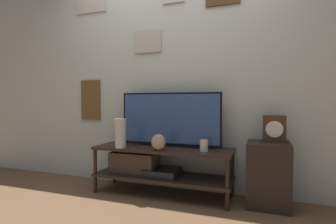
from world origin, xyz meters
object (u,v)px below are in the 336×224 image
Objects in this scene: vase_urn_stoneware at (158,142)px; vase_tall_ceramic at (120,133)px; candle_jar at (204,146)px; mantel_clock at (274,129)px; television at (170,119)px.

vase_tall_ceramic is (-0.43, 0.00, 0.07)m from vase_urn_stoneware.
mantel_clock reaches higher than candle_jar.
mantel_clock is (1.05, -0.00, -0.07)m from television.
mantel_clock is at bearing -0.12° from television.
television reaches higher than mantel_clock.
television is at bearing 158.77° from candle_jar.
television is 6.82× the size of vase_urn_stoneware.
mantel_clock is at bearing 9.73° from vase_tall_ceramic.
mantel_clock is at bearing 13.50° from vase_urn_stoneware.
television is 0.34m from vase_urn_stoneware.
vase_tall_ceramic is at bearing -170.27° from mantel_clock.
vase_urn_stoneware is 1.45× the size of candle_jar.
television is 0.50m from candle_jar.
television reaches higher than vase_tall_ceramic.
candle_jar is at bearing 13.11° from vase_urn_stoneware.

